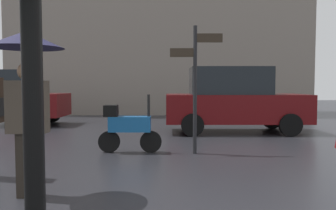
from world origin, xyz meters
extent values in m
cylinder|color=black|center=(-0.19, -0.94, 1.20)|extent=(0.09, 0.09, 2.40)
cube|color=#2A241E|center=(-1.35, 1.78, 0.41)|extent=(0.27, 0.17, 0.82)
cube|color=#473D33|center=(-1.35, 1.78, 1.16)|extent=(0.49, 0.22, 0.67)
sphere|color=#936B4C|center=(-1.35, 1.78, 1.60)|extent=(0.23, 0.23, 0.23)
cylinder|color=black|center=(-1.35, 1.78, 1.75)|extent=(0.02, 0.02, 0.30)
cone|color=#22203F|center=(-1.35, 1.78, 2.00)|extent=(0.93, 0.93, 0.21)
cylinder|color=black|center=(0.06, 4.63, 0.23)|extent=(0.46, 0.09, 0.46)
cylinder|color=black|center=(-0.82, 4.63, 0.23)|extent=(0.46, 0.09, 0.46)
cube|color=#195999|center=(-0.38, 4.63, 0.61)|extent=(0.88, 0.32, 0.32)
cube|color=black|center=(-0.78, 4.63, 0.89)|extent=(0.28, 0.28, 0.24)
cylinder|color=black|center=(0.02, 4.63, 0.96)|extent=(0.06, 0.06, 0.55)
cube|color=#590C0F|center=(-5.46, 9.62, 0.73)|extent=(4.35, 1.71, 0.81)
cylinder|color=black|center=(-4.05, 10.47, 0.32)|extent=(0.65, 0.18, 0.65)
cylinder|color=black|center=(-4.05, 8.76, 0.32)|extent=(0.65, 0.18, 0.65)
cube|color=#590C0F|center=(2.48, 7.75, 0.74)|extent=(4.22, 1.69, 0.84)
cube|color=black|center=(2.27, 7.75, 1.56)|extent=(2.32, 1.56, 0.81)
cylinder|color=black|center=(3.85, 8.59, 0.32)|extent=(0.64, 0.18, 0.64)
cylinder|color=black|center=(3.85, 6.90, 0.32)|extent=(0.64, 0.18, 0.64)
cylinder|color=black|center=(1.11, 8.59, 0.32)|extent=(0.64, 0.18, 0.64)
cylinder|color=black|center=(1.11, 6.90, 0.32)|extent=(0.64, 0.18, 0.64)
cylinder|color=black|center=(0.99, 4.51, 1.32)|extent=(0.08, 0.08, 2.65)
cube|color=#33281E|center=(1.27, 4.51, 2.40)|extent=(0.56, 0.04, 0.18)
cube|color=#33281E|center=(0.73, 4.51, 2.10)|extent=(0.52, 0.04, 0.18)
camera|label=1|loc=(0.43, -2.49, 1.43)|focal=36.15mm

